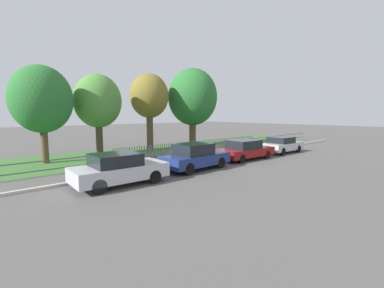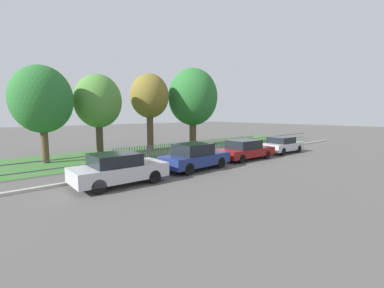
{
  "view_description": "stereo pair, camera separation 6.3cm",
  "coord_description": "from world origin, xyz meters",
  "views": [
    {
      "loc": [
        -13.38,
        -11.64,
        3.08
      ],
      "look_at": [
        -2.24,
        0.91,
        1.1
      ],
      "focal_mm": 24.0,
      "sensor_mm": 36.0,
      "label": 1
    },
    {
      "loc": [
        -13.33,
        -11.68,
        3.08
      ],
      "look_at": [
        -2.24,
        0.91,
        1.1
      ],
      "focal_mm": 24.0,
      "sensor_mm": 36.0,
      "label": 2
    }
  ],
  "objects": [
    {
      "name": "park_fence",
      "position": [
        0.0,
        2.61,
        0.52
      ],
      "size": [
        34.85,
        0.05,
        1.04
      ],
      "color": "#4C4C51",
      "rests_on": "ground"
    },
    {
      "name": "parked_car_red_compact",
      "position": [
        5.35,
        -1.28,
        0.65
      ],
      "size": [
        3.86,
        1.74,
        1.27
      ],
      "rotation": [
        0.0,
        0.0,
        -0.02
      ],
      "color": "#BCBCC1",
      "rests_on": "ground"
    },
    {
      "name": "parked_car_black_saloon",
      "position": [
        -3.93,
        -1.25,
        0.73
      ],
      "size": [
        4.06,
        1.87,
        1.46
      ],
      "rotation": [
        0.0,
        0.0,
        0.04
      ],
      "color": "navy",
      "rests_on": "ground"
    },
    {
      "name": "tree_mid_park",
      "position": [
        -1.56,
        7.08,
        4.5
      ],
      "size": [
        3.23,
        3.23,
        6.43
      ],
      "color": "brown",
      "rests_on": "ground"
    },
    {
      "name": "parked_car_navy_estate",
      "position": [
        0.75,
        -1.15,
        0.66
      ],
      "size": [
        4.36,
        1.89,
        1.33
      ],
      "rotation": [
        0.0,
        0.0,
        -0.04
      ],
      "color": "maroon",
      "rests_on": "ground"
    },
    {
      "name": "tree_far_left",
      "position": [
        2.66,
        6.34,
        4.59
      ],
      "size": [
        4.55,
        4.55,
        7.24
      ],
      "color": "brown",
      "rests_on": "ground"
    },
    {
      "name": "parked_car_silver_hatchback",
      "position": [
        -8.48,
        -1.32,
        0.7
      ],
      "size": [
        4.05,
        1.97,
        1.39
      ],
      "rotation": [
        0.0,
        0.0,
        -0.03
      ],
      "color": "#BCBCC1",
      "rests_on": "ground"
    },
    {
      "name": "covered_motorcycle",
      "position": [
        -2.91,
        1.16,
        0.7
      ],
      "size": [
        1.89,
        0.93,
        1.15
      ],
      "rotation": [
        0.0,
        0.0,
        0.02
      ],
      "color": "black",
      "rests_on": "ground"
    },
    {
      "name": "grass_strip",
      "position": [
        0.0,
        6.1,
        0.01
      ],
      "size": [
        34.85,
        7.01,
        0.01
      ],
      "primitive_type": "cube",
      "color": "#3D7033",
      "rests_on": "ground"
    },
    {
      "name": "kerb_stone",
      "position": [
        0.0,
        0.1,
        0.06
      ],
      "size": [
        34.85,
        0.2,
        0.12
      ],
      "primitive_type": "cube",
      "color": "#B2ADA3",
      "rests_on": "ground"
    },
    {
      "name": "ground_plane",
      "position": [
        0.0,
        0.0,
        0.0
      ],
      "size": [
        120.0,
        120.0,
        0.0
      ],
      "primitive_type": "plane",
      "color": "#565451"
    },
    {
      "name": "tree_behind_motorcycle",
      "position": [
        -5.98,
        7.02,
        3.97
      ],
      "size": [
        3.36,
        3.36,
        5.94
      ],
      "color": "#473828",
      "rests_on": "ground"
    },
    {
      "name": "tree_nearest_kerb",
      "position": [
        -9.73,
        6.32,
        3.94
      ],
      "size": [
        3.58,
        3.58,
        6.02
      ],
      "color": "brown",
      "rests_on": "ground"
    }
  ]
}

